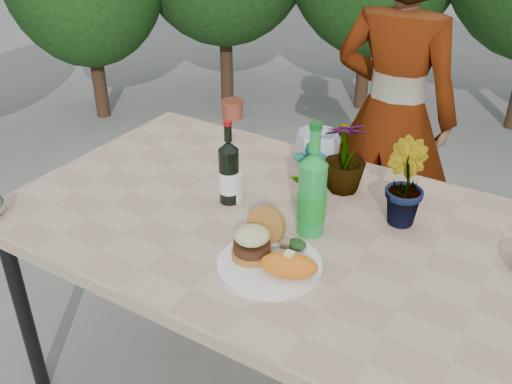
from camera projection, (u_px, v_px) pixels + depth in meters
The scene contains 14 objects.
patio_table at pixel (270, 234), 1.75m from camera, with size 1.60×1.00×0.75m.
dinner_plate at pixel (270, 265), 1.51m from camera, with size 0.28×0.28×0.01m, color white.
burger_stack at pixel (256, 239), 1.52m from camera, with size 0.11×0.16×0.11m.
sweet_potato at pixel (289, 265), 1.45m from camera, with size 0.15×0.08×0.06m, color orange.
grilled_veg at pixel (292, 243), 1.56m from camera, with size 0.08×0.05×0.03m.
wine_bottle at pixel (229, 173), 1.76m from camera, with size 0.07×0.07×0.27m.
sparkling_water at pixel (312, 195), 1.60m from camera, with size 0.08×0.08×0.34m.
plastic_cup at pixel (232, 186), 1.79m from camera, with size 0.07×0.07×0.10m, color silver.
seedling_left at pixel (309, 178), 1.73m from camera, with size 0.11×0.07×0.20m, color #27531C.
seedling_mid at pixel (403, 183), 1.65m from camera, with size 0.14×0.11×0.26m, color #1C511B.
seedling_right at pixel (345, 156), 1.81m from camera, with size 0.14×0.14×0.25m, color #23501B.
blue_bowl at pixel (317, 149), 2.00m from camera, with size 0.16×0.16×0.12m, color silver.
person at pixel (393, 115), 2.44m from camera, with size 0.54×0.36×1.49m, color #A26651.
terracotta_pot at pixel (232, 109), 4.29m from camera, with size 0.17×0.17×0.14m.
Camera 1 is at (0.72, -1.26, 1.68)m, focal length 40.00 mm.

